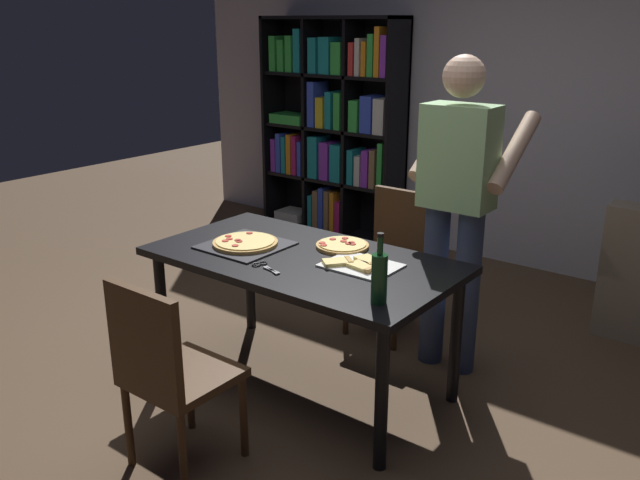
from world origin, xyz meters
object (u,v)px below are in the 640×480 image
chair_near_camera (167,367)px  chair_far_side (394,253)px  dining_table (302,270)px  pepperoni_pizza_on_tray (245,243)px  kitchen_scissors (264,266)px  second_pizza_plain (342,245)px  bookshelf (334,127)px  person_serving_pizza (457,198)px  wine_bottle (379,277)px

chair_near_camera → chair_far_side: size_ratio=1.00×
dining_table → chair_far_side: (0.00, 0.92, -0.16)m
pepperoni_pizza_on_tray → kitchen_scissors: size_ratio=2.07×
kitchen_scissors → second_pizza_plain: bearing=74.8°
dining_table → second_pizza_plain: second_pizza_plain is taller
dining_table → pepperoni_pizza_on_tray: size_ratio=3.90×
bookshelf → kitchen_scissors: (1.50, -2.61, -0.23)m
chair_near_camera → bookshelf: size_ratio=0.46×
chair_near_camera → second_pizza_plain: bearing=86.1°
second_pizza_plain → dining_table: bearing=-108.2°
person_serving_pizza → pepperoni_pizza_on_tray: size_ratio=4.25×
pepperoni_pizza_on_tray → wine_bottle: 1.01m
dining_table → wine_bottle: wine_bottle is taller
bookshelf → person_serving_pizza: bearing=-39.0°
wine_bottle → chair_far_side: bearing=118.3°
kitchen_scissors → pepperoni_pizza_on_tray: bearing=148.7°
dining_table → bookshelf: bookshelf is taller
wine_bottle → person_serving_pizza: bearing=97.2°
wine_bottle → second_pizza_plain: 0.76m
pepperoni_pizza_on_tray → kitchen_scissors: (0.30, -0.18, -0.01)m
chair_near_camera → person_serving_pizza: bearing=72.4°
chair_far_side → person_serving_pizza: size_ratio=0.51×
dining_table → chair_near_camera: (-0.00, -0.92, -0.16)m
pepperoni_pizza_on_tray → wine_bottle: bearing=-11.6°
person_serving_pizza → wine_bottle: person_serving_pizza is taller
chair_far_side → second_pizza_plain: chair_far_side is taller
pepperoni_pizza_on_tray → person_serving_pizza: bearing=41.4°
dining_table → person_serving_pizza: bearing=53.7°
dining_table → person_serving_pizza: size_ratio=0.92×
person_serving_pizza → second_pizza_plain: (-0.43, -0.46, -0.24)m
second_pizza_plain → bookshelf: bearing=127.4°
bookshelf → pepperoni_pizza_on_tray: size_ratio=4.73×
dining_table → kitchen_scissors: size_ratio=8.08×
chair_far_side → kitchen_scissors: size_ratio=4.53×
person_serving_pizza → kitchen_scissors: person_serving_pizza is taller
bookshelf → chair_near_camera: bearing=-64.8°
person_serving_pizza → kitchen_scissors: (-0.57, -0.94, -0.24)m
pepperoni_pizza_on_tray → second_pizza_plain: 0.52m
kitchen_scissors → person_serving_pizza: bearing=59.0°
chair_far_side → wine_bottle: size_ratio=2.85×
wine_bottle → kitchen_scissors: (-0.69, 0.02, -0.11)m
dining_table → pepperoni_pizza_on_tray: bearing=-170.1°
dining_table → person_serving_pizza: (0.51, 0.70, 0.33)m
person_serving_pizza → wine_bottle: bearing=-82.8°
chair_far_side → pepperoni_pizza_on_tray: bearing=-109.5°
chair_near_camera → bookshelf: 3.67m
bookshelf → second_pizza_plain: bookshelf is taller
dining_table → chair_far_side: size_ratio=1.78×
chair_near_camera → bookshelf: (-1.55, 3.29, 0.47)m
second_pizza_plain → kitchen_scissors: bearing=-105.2°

